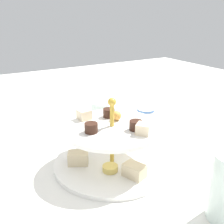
{
  "coord_description": "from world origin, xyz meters",
  "views": [
    {
      "loc": [
        0.51,
        -0.3,
        0.36
      ],
      "look_at": [
        0.0,
        0.0,
        0.14
      ],
      "focal_mm": 43.96,
      "sensor_mm": 36.0,
      "label": 1
    }
  ],
  "objects_px": {
    "water_glass_short_left": "(100,112)",
    "teacup_with_saucer": "(145,116)",
    "tiered_serving_stand": "(112,148)",
    "butter_knife_right": "(217,142)"
  },
  "relations": [
    {
      "from": "butter_knife_right",
      "to": "tiered_serving_stand",
      "type": "bearing_deg",
      "value": 91.94
    },
    {
      "from": "teacup_with_saucer",
      "to": "butter_knife_right",
      "type": "height_order",
      "value": "teacup_with_saucer"
    },
    {
      "from": "water_glass_short_left",
      "to": "teacup_with_saucer",
      "type": "bearing_deg",
      "value": 57.53
    },
    {
      "from": "tiered_serving_stand",
      "to": "butter_knife_right",
      "type": "distance_m",
      "value": 0.33
    },
    {
      "from": "teacup_with_saucer",
      "to": "butter_knife_right",
      "type": "distance_m",
      "value": 0.25
    },
    {
      "from": "tiered_serving_stand",
      "to": "water_glass_short_left",
      "type": "relative_size",
      "value": 3.96
    },
    {
      "from": "water_glass_short_left",
      "to": "teacup_with_saucer",
      "type": "distance_m",
      "value": 0.15
    },
    {
      "from": "tiered_serving_stand",
      "to": "butter_knife_right",
      "type": "relative_size",
      "value": 1.68
    },
    {
      "from": "tiered_serving_stand",
      "to": "butter_knife_right",
      "type": "height_order",
      "value": "tiered_serving_stand"
    },
    {
      "from": "tiered_serving_stand",
      "to": "teacup_with_saucer",
      "type": "distance_m",
      "value": 0.29
    }
  ]
}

